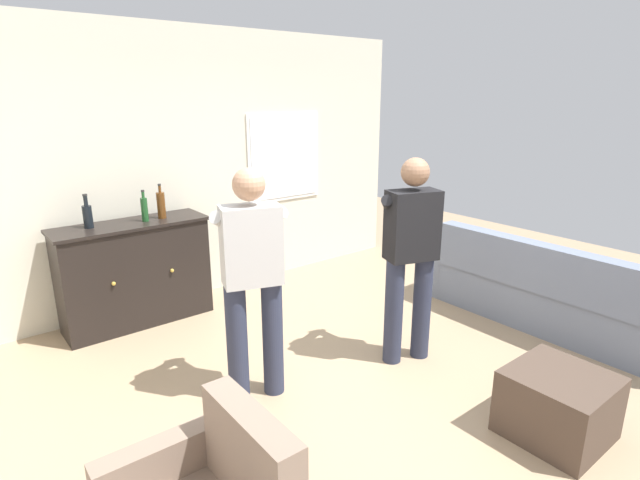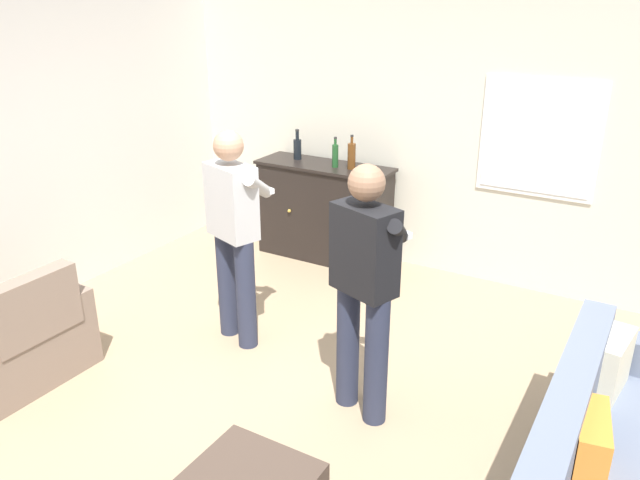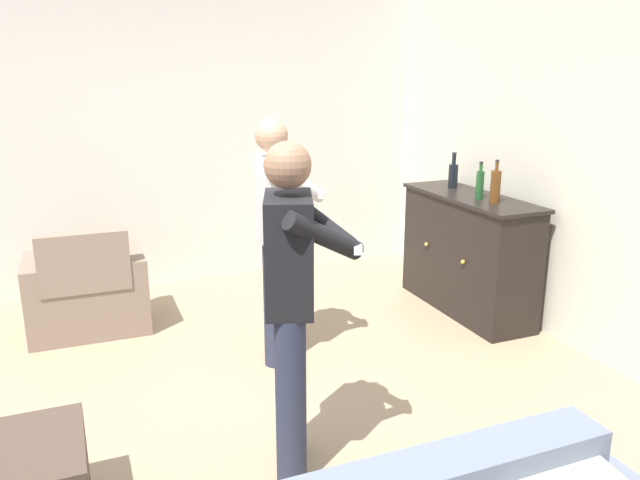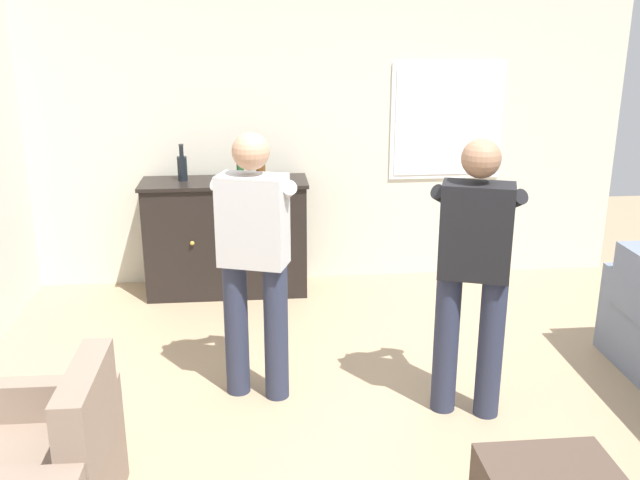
{
  "view_description": "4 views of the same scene",
  "coord_description": "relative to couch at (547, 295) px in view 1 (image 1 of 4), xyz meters",
  "views": [
    {
      "loc": [
        -2.35,
        -2.28,
        2.14
      ],
      "look_at": [
        -0.01,
        0.64,
        1.04
      ],
      "focal_mm": 28.0,
      "sensor_mm": 36.0,
      "label": 1
    },
    {
      "loc": [
        2.06,
        -2.9,
        2.59
      ],
      "look_at": [
        -0.02,
        0.65,
        0.94
      ],
      "focal_mm": 35.0,
      "sensor_mm": 36.0,
      "label": 2
    },
    {
      "loc": [
        3.21,
        -0.73,
        2.0
      ],
      "look_at": [
        -0.02,
        0.59,
        1.03
      ],
      "focal_mm": 35.0,
      "sensor_mm": 36.0,
      "label": 3
    },
    {
      "loc": [
        -0.68,
        -3.54,
        2.34
      ],
      "look_at": [
        -0.27,
        0.8,
        0.93
      ],
      "focal_mm": 40.0,
      "sensor_mm": 36.0,
      "label": 4
    }
  ],
  "objects": [
    {
      "name": "sideboard_cabinet",
      "position": [
        -2.93,
        2.54,
        0.16
      ],
      "size": [
        1.39,
        0.49,
        0.99
      ],
      "color": "black",
      "rests_on": "ground"
    },
    {
      "name": "bottle_wine_green",
      "position": [
        -2.62,
        2.53,
        0.78
      ],
      "size": [
        0.08,
        0.08,
        0.33
      ],
      "color": "#593314",
      "rests_on": "sideboard_cabinet"
    },
    {
      "name": "person_standing_right",
      "position": [
        -1.43,
        0.45,
        0.6
      ],
      "size": [
        0.53,
        0.52,
        1.68
      ],
      "color": "#282D42",
      "rests_on": "ground"
    },
    {
      "name": "couch",
      "position": [
        0.0,
        0.0,
        0.0
      ],
      "size": [
        0.57,
        2.48,
        0.86
      ],
      "color": "slate",
      "rests_on": "ground"
    },
    {
      "name": "ground",
      "position": [
        -2.0,
        0.24,
        -0.34
      ],
      "size": [
        10.4,
        10.4,
        0.0
      ],
      "primitive_type": "plane",
      "color": "#9E8466"
    },
    {
      "name": "wall_back_with_window",
      "position": [
        -1.97,
        2.9,
        1.06
      ],
      "size": [
        5.2,
        0.15,
        2.8
      ],
      "color": "beige",
      "rests_on": "ground"
    },
    {
      "name": "person_standing_left",
      "position": [
        -2.69,
        0.78,
        0.6
      ],
      "size": [
        0.53,
        0.52,
        1.68
      ],
      "color": "#282D42",
      "rests_on": "ground"
    },
    {
      "name": "bottle_spirits_clear",
      "position": [
        -3.27,
        2.59,
        0.77
      ],
      "size": [
        0.08,
        0.08,
        0.31
      ],
      "color": "black",
      "rests_on": "sideboard_cabinet"
    },
    {
      "name": "ottoman",
      "position": [
        -1.41,
        -0.83,
        -0.12
      ],
      "size": [
        0.59,
        0.59,
        0.44
      ],
      "primitive_type": "cube",
      "color": "#47382D",
      "rests_on": "ground"
    },
    {
      "name": "bottle_liquor_amber",
      "position": [
        -2.79,
        2.51,
        0.77
      ],
      "size": [
        0.06,
        0.06,
        0.3
      ],
      "color": "#1E4C23",
      "rests_on": "sideboard_cabinet"
    }
  ]
}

